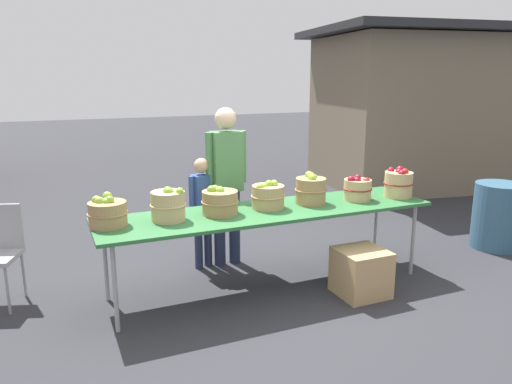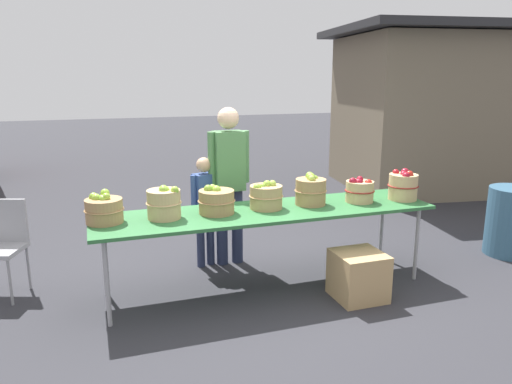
# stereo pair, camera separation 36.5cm
# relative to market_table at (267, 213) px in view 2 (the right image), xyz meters

# --- Properties ---
(ground_plane) EXTENTS (40.00, 40.00, 0.00)m
(ground_plane) POSITION_rel_market_table_xyz_m (0.00, 0.00, -0.72)
(ground_plane) COLOR #2D2D33
(market_table) EXTENTS (3.10, 0.76, 0.75)m
(market_table) POSITION_rel_market_table_xyz_m (0.00, 0.00, 0.00)
(market_table) COLOR #2D6B38
(market_table) RESTS_ON ground
(apple_basket_green_0) EXTENTS (0.32, 0.32, 0.26)m
(apple_basket_green_0) POSITION_rel_market_table_xyz_m (-1.41, 0.07, 0.15)
(apple_basket_green_0) COLOR #A87F51
(apple_basket_green_0) RESTS_ON market_table
(apple_basket_green_1) EXTENTS (0.30, 0.30, 0.29)m
(apple_basket_green_1) POSITION_rel_market_table_xyz_m (-0.92, 0.03, 0.17)
(apple_basket_green_1) COLOR tan
(apple_basket_green_1) RESTS_ON market_table
(apple_basket_green_2) EXTENTS (0.33, 0.33, 0.26)m
(apple_basket_green_2) POSITION_rel_market_table_xyz_m (-0.46, 0.04, 0.15)
(apple_basket_green_2) COLOR #A87F51
(apple_basket_green_2) RESTS_ON market_table
(apple_basket_green_3) EXTENTS (0.32, 0.32, 0.26)m
(apple_basket_green_3) POSITION_rel_market_table_xyz_m (0.01, 0.05, 0.15)
(apple_basket_green_3) COLOR tan
(apple_basket_green_3) RESTS_ON market_table
(apple_basket_green_4) EXTENTS (0.31, 0.31, 0.30)m
(apple_basket_green_4) POSITION_rel_market_table_xyz_m (0.46, 0.05, 0.17)
(apple_basket_green_4) COLOR #A87F51
(apple_basket_green_4) RESTS_ON market_table
(apple_basket_red_0) EXTENTS (0.29, 0.29, 0.25)m
(apple_basket_red_0) POSITION_rel_market_table_xyz_m (0.95, -0.01, 0.14)
(apple_basket_red_0) COLOR tan
(apple_basket_red_0) RESTS_ON market_table
(apple_basket_red_1) EXTENTS (0.30, 0.30, 0.31)m
(apple_basket_red_1) POSITION_rel_market_table_xyz_m (1.40, -0.07, 0.17)
(apple_basket_red_1) COLOR tan
(apple_basket_red_1) RESTS_ON market_table
(vendor_adult) EXTENTS (0.43, 0.22, 1.64)m
(vendor_adult) POSITION_rel_market_table_xyz_m (-0.16, 0.70, 0.25)
(vendor_adult) COLOR #262D4C
(vendor_adult) RESTS_ON ground
(child_customer) EXTENTS (0.29, 0.21, 1.14)m
(child_customer) POSITION_rel_market_table_xyz_m (-0.41, 0.71, -0.04)
(child_customer) COLOR #262D4C
(child_customer) RESTS_ON ground
(food_kiosk) EXTENTS (3.90, 3.40, 2.74)m
(food_kiosk) POSITION_rel_market_table_xyz_m (4.30, 3.17, 0.67)
(food_kiosk) COLOR #726651
(food_kiosk) RESTS_ON ground
(folding_chair) EXTENTS (0.51, 0.51, 0.86)m
(folding_chair) POSITION_rel_market_table_xyz_m (-2.29, 0.63, -0.21)
(folding_chair) COLOR #99999E
(folding_chair) RESTS_ON ground
(produce_crate) EXTENTS (0.42, 0.42, 0.42)m
(produce_crate) POSITION_rel_market_table_xyz_m (0.69, -0.49, -0.50)
(produce_crate) COLOR tan
(produce_crate) RESTS_ON ground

